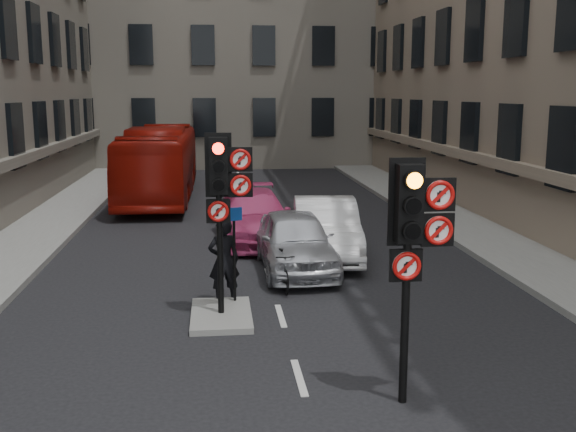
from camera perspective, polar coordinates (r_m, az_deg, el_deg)
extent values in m
cube|color=gray|center=(21.30, -22.27, -2.20)|extent=(3.00, 50.00, 0.16)
cube|color=gray|center=(22.13, 16.41, -1.38)|extent=(3.00, 50.00, 0.16)
cube|color=gray|center=(13.71, -5.67, -8.35)|extent=(1.20, 2.00, 0.12)
cube|color=gray|center=(46.32, -4.83, 17.34)|extent=(30.00, 14.00, 20.00)
cylinder|color=black|center=(9.92, 9.86, -8.97)|extent=(0.12, 0.12, 2.40)
cube|color=black|center=(9.48, 10.19, 1.06)|extent=(0.36, 0.28, 1.10)
cube|color=black|center=(9.61, 9.98, 1.18)|extent=(0.52, 0.03, 1.25)
cylinder|color=orange|center=(9.20, 10.69, 2.95)|extent=(0.22, 0.01, 0.22)
cylinder|color=black|center=(9.25, 10.62, 0.81)|extent=(0.22, 0.01, 0.22)
cylinder|color=black|center=(9.32, 10.54, -1.32)|extent=(0.22, 0.01, 0.22)
cube|color=black|center=(9.57, 12.66, 1.78)|extent=(0.47, 0.05, 0.47)
cylinder|color=white|center=(9.54, 12.74, 1.74)|extent=(0.41, 0.02, 0.41)
torus|color=#BF0C0A|center=(9.52, 12.77, 1.73)|extent=(0.41, 0.06, 0.41)
cube|color=#BF0C0A|center=(9.52, 12.78, 1.72)|extent=(0.25, 0.01, 0.25)
cube|color=black|center=(9.66, 12.54, -1.15)|extent=(0.47, 0.05, 0.47)
cylinder|color=white|center=(9.62, 12.62, -1.20)|extent=(0.41, 0.02, 0.41)
torus|color=#BF0C0A|center=(9.61, 12.65, -1.22)|extent=(0.41, 0.06, 0.41)
cube|color=#BF0C0A|center=(9.60, 12.66, -1.22)|extent=(0.25, 0.01, 0.25)
cube|color=black|center=(9.64, 9.94, -4.13)|extent=(0.47, 0.05, 0.47)
cylinder|color=white|center=(9.60, 10.01, -4.19)|extent=(0.41, 0.02, 0.41)
torus|color=#BF0C0A|center=(9.59, 10.03, -4.21)|extent=(0.41, 0.06, 0.41)
cube|color=#BF0C0A|center=(9.59, 10.04, -4.22)|extent=(0.25, 0.01, 0.25)
cylinder|color=black|center=(13.35, -5.77, -3.23)|extent=(0.12, 0.12, 2.40)
cube|color=black|center=(13.05, -5.91, 4.26)|extent=(0.36, 0.28, 1.10)
cube|color=black|center=(13.18, -5.91, 4.32)|extent=(0.52, 0.03, 1.25)
cylinder|color=#FF1407|center=(12.77, -5.93, 5.70)|extent=(0.22, 0.02, 0.22)
cylinder|color=black|center=(12.81, -5.90, 4.14)|extent=(0.22, 0.02, 0.22)
cylinder|color=black|center=(12.85, -5.87, 2.59)|extent=(0.22, 0.02, 0.22)
cube|color=black|center=(13.03, -4.07, 4.80)|extent=(0.47, 0.05, 0.47)
cylinder|color=white|center=(12.99, -4.06, 4.79)|extent=(0.41, 0.02, 0.41)
torus|color=#BF0C0A|center=(12.97, -4.06, 4.78)|extent=(0.41, 0.06, 0.41)
cube|color=#BF0C0A|center=(12.97, -4.06, 4.78)|extent=(0.25, 0.02, 0.25)
cube|color=black|center=(13.08, -4.04, 2.63)|extent=(0.47, 0.05, 0.47)
cylinder|color=white|center=(13.04, -4.03, 2.60)|extent=(0.41, 0.02, 0.41)
torus|color=#BF0C0A|center=(13.03, -4.03, 2.59)|extent=(0.41, 0.06, 0.41)
cube|color=#BF0C0A|center=(13.02, -4.03, 2.59)|extent=(0.25, 0.02, 0.25)
cube|color=black|center=(13.15, -5.92, 0.43)|extent=(0.47, 0.05, 0.47)
cylinder|color=white|center=(13.11, -5.92, 0.40)|extent=(0.41, 0.02, 0.41)
torus|color=#BF0C0A|center=(13.10, -5.92, 0.39)|extent=(0.41, 0.06, 0.41)
cube|color=#BF0C0A|center=(13.09, -5.92, 0.39)|extent=(0.25, 0.02, 0.25)
imported|color=#B4B6BC|center=(16.99, 0.62, -2.14)|extent=(1.90, 4.49, 1.52)
imported|color=silver|center=(18.42, 3.21, -1.06)|extent=(2.10, 4.92, 1.58)
imported|color=#BF386F|center=(20.50, -2.89, 0.01)|extent=(2.31, 5.22, 1.49)
imported|color=maroon|center=(28.75, -10.81, 4.42)|extent=(2.69, 10.91, 3.03)
imported|color=black|center=(15.43, -0.42, -4.61)|extent=(0.51, 1.53, 0.91)
imported|color=black|center=(14.42, -5.45, -3.80)|extent=(0.75, 0.56, 1.85)
cylinder|color=black|center=(14.14, -4.56, -3.34)|extent=(0.06, 0.06, 1.97)
cube|color=navy|center=(13.90, -4.61, 0.15)|extent=(0.34, 0.13, 0.28)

